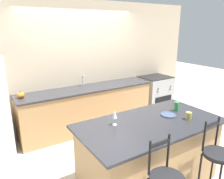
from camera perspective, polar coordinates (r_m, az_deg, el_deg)
The scene contains 12 objects.
ground_plane at distance 4.64m, azimuth -4.00°, elevation -11.70°, with size 18.00×18.00×0.00m, color beige.
wall_back at distance 4.82m, azimuth -8.40°, elevation 6.27°, with size 6.00×0.07×2.70m.
back_counter at distance 4.76m, azimuth -6.33°, elevation -4.84°, with size 2.90×0.70×0.93m.
sink_faucet at distance 4.76m, azimuth -7.62°, elevation 2.67°, with size 0.02×0.13×0.22m.
kitchen_island at distance 3.20m, azimuth 9.63°, elevation -16.04°, with size 1.96×1.03×0.94m.
oven_range at distance 5.80m, azimuth 11.07°, elevation -1.16°, with size 0.75×0.66×0.93m.
bar_stool_far at distance 3.03m, azimuth 25.61°, elevation -16.82°, with size 0.36×0.36×1.11m.
dinner_plate at distance 3.25m, azimuth 14.50°, elevation -6.38°, with size 0.23×0.23×0.02m.
wine_glass at distance 2.81m, azimuth 0.65°, elevation -6.56°, with size 0.07×0.07×0.20m.
coffee_mug at distance 3.19m, azimuth 19.40°, elevation -6.47°, with size 0.11×0.08×0.10m.
tumbler_cup at distance 3.43m, azimuth 16.51°, elevation -4.28°, with size 0.07×0.07×0.14m.
pumpkin_decoration at distance 4.24m, azimuth -22.74°, elevation -1.35°, with size 0.14×0.14×0.13m.
Camera 1 is at (-1.90, -3.63, 2.17)m, focal length 35.00 mm.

